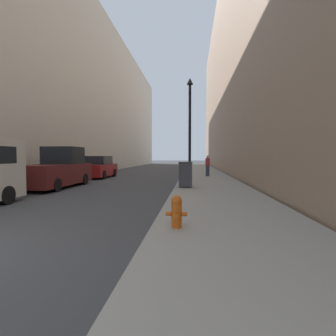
% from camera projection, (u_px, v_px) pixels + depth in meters
% --- Properties ---
extents(sidewalk_right, '(3.74, 60.00, 0.14)m').
position_uv_depth(sidewalk_right, '(205.00, 176.00, 21.18)').
color(sidewalk_right, '#9E998E').
rests_on(sidewalk_right, ground).
extents(building_left_glass, '(12.00, 60.00, 17.06)m').
position_uv_depth(building_left_glass, '(60.00, 97.00, 30.29)').
color(building_left_glass, beige).
rests_on(building_left_glass, ground).
extents(building_right_stone, '(12.00, 60.00, 21.36)m').
position_uv_depth(building_right_stone, '(277.00, 72.00, 27.90)').
color(building_right_stone, '#9E7F66').
rests_on(building_right_stone, ground).
extents(fire_hydrant, '(0.46, 0.35, 0.68)m').
position_uv_depth(fire_hydrant, '(177.00, 211.00, 5.55)').
color(fire_hydrant, '#D15614').
rests_on(fire_hydrant, sidewalk_right).
extents(trash_bin, '(0.66, 0.68, 1.24)m').
position_uv_depth(trash_bin, '(186.00, 174.00, 12.81)').
color(trash_bin, '#3D3D42').
rests_on(trash_bin, sidewalk_right).
extents(lamppost, '(0.40, 0.40, 6.37)m').
position_uv_depth(lamppost, '(190.00, 124.00, 16.32)').
color(lamppost, black).
rests_on(lamppost, sidewalk_right).
extents(pickup_truck, '(2.04, 5.09, 2.17)m').
position_uv_depth(pickup_truck, '(57.00, 170.00, 13.95)').
color(pickup_truck, '#561919').
rests_on(pickup_truck, ground).
extents(parked_sedan_near, '(1.80, 4.14, 1.67)m').
position_uv_depth(parked_sedan_near, '(99.00, 168.00, 20.08)').
color(parked_sedan_near, maroon).
rests_on(parked_sedan_near, ground).
extents(pedestrian_on_sidewalk, '(0.32, 0.21, 1.58)m').
position_uv_depth(pedestrian_on_sidewalk, '(208.00, 166.00, 19.84)').
color(pedestrian_on_sidewalk, '#2D3347').
rests_on(pedestrian_on_sidewalk, sidewalk_right).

